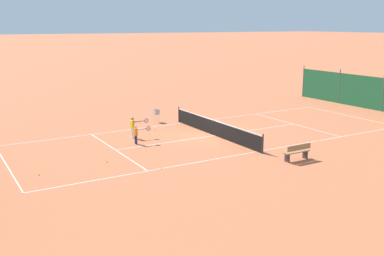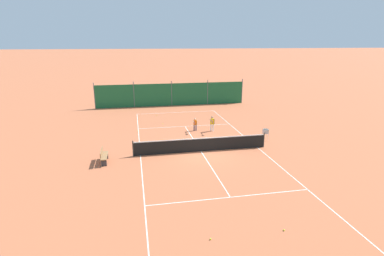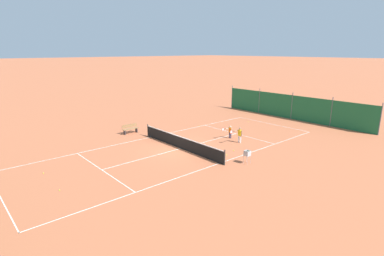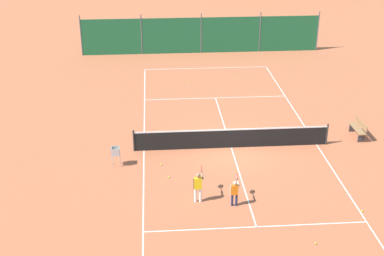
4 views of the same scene
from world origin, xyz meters
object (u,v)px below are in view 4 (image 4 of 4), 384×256
Objects in this scene: tennis_ball_mid_court at (169,177)px; ball_hopper at (116,152)px; player_far_service at (235,191)px; tennis_ball_alley_right at (161,165)px; tennis_ball_service_box at (190,81)px; player_near_baseline at (198,185)px; tennis_ball_near_corner at (316,243)px; courtside_bench at (358,128)px; tennis_ball_by_net_left at (362,211)px; tennis_net at (232,138)px; tennis_ball_by_net_right at (238,80)px.

tennis_ball_mid_court is 2.65m from ball_hopper.
tennis_ball_alley_right is at bearing 129.16° from player_far_service.
player_far_service reaches higher than tennis_ball_service_box.
tennis_ball_mid_court is (-1.09, 1.89, -0.71)m from player_near_baseline.
courtside_bench is at bearing 61.52° from tennis_ball_near_corner.
tennis_ball_mid_court is 12.11m from tennis_ball_service_box.
tennis_ball_by_net_left is at bearing 38.01° from tennis_ball_near_corner.
tennis_ball_alley_right is at bearing -3.87° from ball_hopper.
tennis_ball_near_corner is (-2.33, -1.82, 0.00)m from tennis_ball_by_net_left.
tennis_net is 7.80m from tennis_ball_near_corner.
tennis_ball_near_corner is at bearing -47.69° from player_far_service.
courtside_bench reaches higher than tennis_ball_near_corner.
tennis_ball_by_net_left is 0.07× the size of ball_hopper.
courtside_bench is (4.59, -8.62, 0.42)m from tennis_ball_by_net_right.
tennis_ball_alley_right is 1.00× the size of tennis_ball_mid_court.
tennis_net is 6.12× the size of courtside_bench.
courtside_bench is at bearing -48.65° from tennis_ball_service_box.
tennis_ball_by_net_right is at bearing 56.64° from ball_hopper.
player_near_baseline reaches higher than player_far_service.
player_far_service is at bearing -141.05° from courtside_bench.
player_near_baseline is at bearing 141.28° from tennis_ball_near_corner.
tennis_net reaches higher than tennis_ball_mid_court.
player_far_service reaches higher than courtside_bench.
player_far_service is 14.43m from tennis_ball_by_net_right.
tennis_ball_service_box is at bearing 109.78° from tennis_ball_by_net_left.
tennis_ball_near_corner is at bearing -40.92° from ball_hopper.
ball_hopper is (-4.71, 3.52, 0.02)m from player_far_service.
tennis_net is at bearing -100.62° from tennis_ball_by_net_right.
tennis_ball_alley_right is at bearing -167.09° from courtside_bench.
tennis_ball_near_corner is 1.00× the size of tennis_ball_service_box.
ball_hopper is at bearing 176.13° from tennis_ball_alley_right.
player_near_baseline is 1.43m from player_far_service.
tennis_ball_near_corner and tennis_ball_by_net_right have the same top height.
tennis_ball_by_net_left and tennis_ball_alley_right have the same top height.
player_near_baseline reaches higher than tennis_ball_near_corner.
tennis_ball_near_corner is at bearing -38.72° from player_near_baseline.
tennis_ball_alley_right is at bearing 114.72° from player_near_baseline.
tennis_ball_by_net_left and tennis_ball_service_box have the same top height.
ball_hopper is at bearing 150.96° from tennis_ball_mid_court.
tennis_ball_alley_right is at bearing 130.59° from tennis_ball_near_corner.
ball_hopper is (-1.95, 0.13, 0.63)m from tennis_ball_alley_right.
ball_hopper is at bearing -123.36° from tennis_ball_by_net_right.
player_far_service is at bearing -36.76° from ball_hopper.
tennis_net is 139.09× the size of tennis_ball_near_corner.
tennis_ball_by_net_left is 1.00× the size of tennis_ball_mid_court.
tennis_ball_mid_court is (-7.22, 3.13, 0.00)m from tennis_ball_by_net_left.
tennis_ball_by_net_left is at bearing -11.39° from player_near_baseline.
tennis_ball_service_box is at bearing 179.58° from tennis_ball_by_net_right.
player_near_baseline reaches higher than tennis_ball_by_net_left.
player_near_baseline is 6.30m from tennis_ball_by_net_left.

